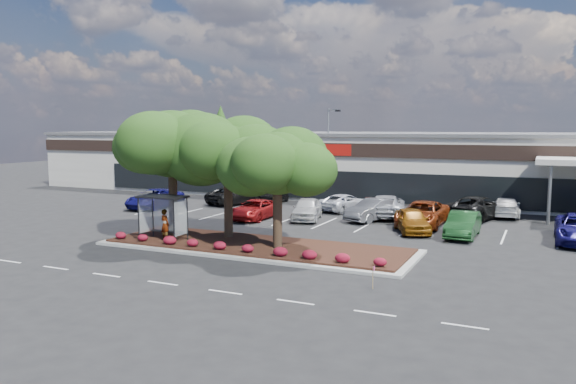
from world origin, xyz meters
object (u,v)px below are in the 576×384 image
at_px(survey_stake, 373,274).
at_px(car_0, 155,199).
at_px(light_pole, 329,159).
at_px(car_1, 255,209).

height_order(survey_stake, car_0, car_0).
bearing_deg(car_0, survey_stake, -33.84).
bearing_deg(light_pole, survey_stake, -65.94).
relative_size(light_pole, survey_stake, 8.64).
height_order(car_0, car_1, car_0).
bearing_deg(light_pole, car_0, -131.12).
height_order(light_pole, car_0, light_pole).
xyz_separation_m(light_pole, car_0, (-11.02, -12.62, -2.97)).
relative_size(survey_stake, car_0, 0.17).
distance_m(car_0, car_1, 10.54).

